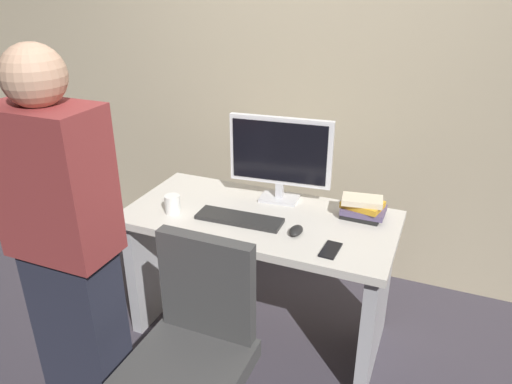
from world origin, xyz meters
name	(u,v)px	position (x,y,z in m)	size (l,w,h in m)	color
ground_plane	(259,329)	(0.00, 0.00, 0.00)	(9.00, 9.00, 0.00)	#3D3842
wall_back	(316,36)	(0.00, 0.86, 1.50)	(6.40, 0.10, 3.00)	tan
desk	(260,254)	(0.00, 0.00, 0.50)	(1.36, 0.66, 0.73)	beige
office_chair	(194,366)	(0.03, -0.76, 0.43)	(0.52, 0.52, 0.94)	black
person_at_desk	(67,253)	(-0.49, -0.79, 0.84)	(0.40, 0.24, 1.64)	#262838
monitor	(280,155)	(0.03, 0.21, 0.98)	(0.54, 0.16, 0.46)	silver
keyboard	(239,219)	(-0.07, -0.09, 0.74)	(0.43, 0.13, 0.02)	#262626
mouse	(296,231)	(0.23, -0.11, 0.74)	(0.06, 0.10, 0.03)	black
cup_near_keyboard	(172,204)	(-0.42, -0.14, 0.77)	(0.08, 0.08, 0.09)	white
book_stack	(363,207)	(0.48, 0.18, 0.78)	(0.22, 0.18, 0.11)	black
cell_phone	(331,250)	(0.42, -0.19, 0.73)	(0.07, 0.14, 0.01)	black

